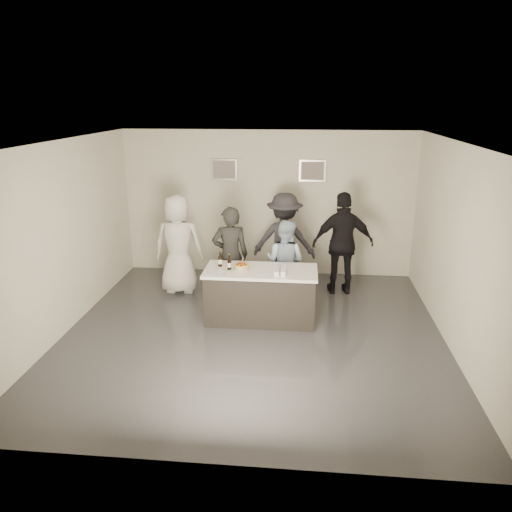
% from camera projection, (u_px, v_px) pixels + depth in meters
% --- Properties ---
extents(floor, '(6.00, 6.00, 0.00)m').
position_uv_depth(floor, '(253.00, 334.00, 7.98)').
color(floor, '#3D3D42').
rests_on(floor, ground).
extents(ceiling, '(6.00, 6.00, 0.00)m').
position_uv_depth(ceiling, '(253.00, 143.00, 7.07)').
color(ceiling, white).
extents(wall_back, '(6.00, 0.04, 3.00)m').
position_uv_depth(wall_back, '(268.00, 204.00, 10.37)').
color(wall_back, silver).
rests_on(wall_back, ground).
extents(wall_front, '(6.00, 0.04, 3.00)m').
position_uv_depth(wall_front, '(219.00, 333.00, 4.68)').
color(wall_front, silver).
rests_on(wall_front, ground).
extents(wall_left, '(0.04, 6.00, 3.00)m').
position_uv_depth(wall_left, '(63.00, 239.00, 7.81)').
color(wall_left, silver).
rests_on(wall_left, ground).
extents(wall_right, '(0.04, 6.00, 3.00)m').
position_uv_depth(wall_right, '(458.00, 250.00, 7.25)').
color(wall_right, silver).
rests_on(wall_right, ground).
extents(picture_left, '(0.54, 0.04, 0.44)m').
position_uv_depth(picture_left, '(224.00, 170.00, 10.22)').
color(picture_left, '#B2B2B7').
rests_on(picture_left, wall_back).
extents(picture_right, '(0.54, 0.04, 0.44)m').
position_uv_depth(picture_right, '(312.00, 171.00, 10.05)').
color(picture_right, '#B2B2B7').
rests_on(picture_right, wall_back).
extents(bar_counter, '(1.86, 0.86, 0.90)m').
position_uv_depth(bar_counter, '(261.00, 295.00, 8.36)').
color(bar_counter, white).
rests_on(bar_counter, ground).
extents(cake, '(0.22, 0.22, 0.07)m').
position_uv_depth(cake, '(242.00, 267.00, 8.23)').
color(cake, gold).
rests_on(cake, bar_counter).
extents(beer_bottle_a, '(0.07, 0.07, 0.26)m').
position_uv_depth(beer_bottle_a, '(220.00, 259.00, 8.35)').
color(beer_bottle_a, black).
rests_on(beer_bottle_a, bar_counter).
extents(beer_bottle_b, '(0.07, 0.07, 0.26)m').
position_uv_depth(beer_bottle_b, '(229.00, 262.00, 8.18)').
color(beer_bottle_b, black).
rests_on(beer_bottle_b, bar_counter).
extents(tumbler_cluster, '(0.19, 0.40, 0.08)m').
position_uv_depth(tumbler_cluster, '(280.00, 270.00, 8.08)').
color(tumbler_cluster, gold).
rests_on(tumbler_cluster, bar_counter).
extents(candles, '(0.24, 0.08, 0.01)m').
position_uv_depth(candles, '(238.00, 275.00, 7.95)').
color(candles, pink).
rests_on(candles, bar_counter).
extents(person_main_black, '(0.74, 0.57, 1.80)m').
position_uv_depth(person_main_black, '(230.00, 256.00, 8.96)').
color(person_main_black, black).
rests_on(person_main_black, ground).
extents(person_main_blue, '(0.92, 0.83, 1.55)m').
position_uv_depth(person_main_blue, '(285.00, 262.00, 9.03)').
color(person_main_blue, silver).
rests_on(person_main_blue, ground).
extents(person_guest_left, '(0.95, 0.63, 1.90)m').
position_uv_depth(person_guest_left, '(178.00, 244.00, 9.46)').
color(person_guest_left, silver).
rests_on(person_guest_left, ground).
extents(person_guest_right, '(1.20, 0.60, 1.96)m').
position_uv_depth(person_guest_right, '(343.00, 244.00, 9.39)').
color(person_guest_right, black).
rests_on(person_guest_right, ground).
extents(person_guest_back, '(1.28, 0.81, 1.88)m').
position_uv_depth(person_guest_back, '(284.00, 241.00, 9.74)').
color(person_guest_back, '#2B2931').
rests_on(person_guest_back, ground).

